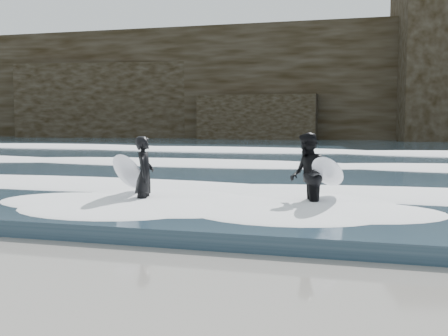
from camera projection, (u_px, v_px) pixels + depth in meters
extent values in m
plane|color=#72634B|center=(133.00, 320.00, 5.66)|extent=(120.00, 120.00, 0.00)
cube|color=#243948|center=(343.00, 150.00, 33.40)|extent=(90.00, 52.00, 0.30)
cube|color=black|center=(359.00, 85.00, 49.24)|extent=(70.00, 9.00, 10.00)
ellipsoid|color=white|center=(286.00, 183.00, 14.24)|extent=(60.00, 3.20, 0.20)
ellipsoid|color=white|center=(318.00, 162.00, 20.93)|extent=(60.00, 4.00, 0.24)
ellipsoid|color=white|center=(338.00, 149.00, 29.54)|extent=(60.00, 4.80, 0.30)
imported|color=black|center=(145.00, 175.00, 12.01)|extent=(0.52, 0.68, 1.66)
ellipsoid|color=white|center=(129.00, 173.00, 12.17)|extent=(1.05, 2.00, 1.02)
imported|color=black|center=(307.00, 175.00, 11.46)|extent=(0.91, 1.02, 1.75)
ellipsoid|color=white|center=(328.00, 173.00, 11.34)|extent=(0.62, 2.16, 0.88)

